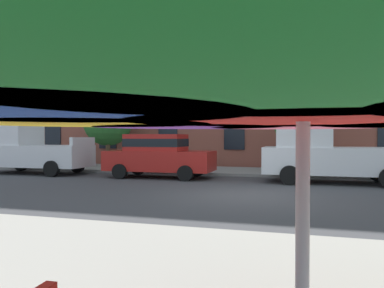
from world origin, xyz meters
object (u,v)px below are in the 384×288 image
at_px(pickup_white_midblock, 329,155).
at_px(street_tree_middle, 299,117).
at_px(pickup_white, 31,151).
at_px(sedan_red, 159,155).
at_px(street_tree_left, 108,115).
at_px(patio_umbrella, 303,72).

xyz_separation_m(pickup_white_midblock, street_tree_middle, (-1.03, 3.05, 1.56)).
height_order(pickup_white, street_tree_middle, street_tree_middle).
bearing_deg(pickup_white_midblock, sedan_red, -180.00).
distance_m(pickup_white, street_tree_left, 4.39).
distance_m(pickup_white, sedan_red, 6.24).
bearing_deg(pickup_white_midblock, street_tree_left, 162.45).
bearing_deg(street_tree_middle, patio_umbrella, -90.01).
bearing_deg(pickup_white_midblock, patio_umbrella, -94.64).
bearing_deg(sedan_red, pickup_white_midblock, 0.00).
bearing_deg(patio_umbrella, pickup_white_midblock, 85.36).
xyz_separation_m(sedan_red, street_tree_left, (-4.12, 3.38, 1.90)).
bearing_deg(pickup_white_midblock, street_tree_middle, 108.64).
xyz_separation_m(pickup_white, street_tree_left, (2.12, 3.38, 1.82)).
xyz_separation_m(street_tree_left, patio_umbrella, (9.67, -16.08, -0.90)).
bearing_deg(sedan_red, pickup_white, 180.00).
xyz_separation_m(sedan_red, street_tree_middle, (5.55, 3.05, 1.64)).
bearing_deg(patio_umbrella, sedan_red, 113.60).
height_order(sedan_red, pickup_white_midblock, pickup_white_midblock).
relative_size(pickup_white, pickup_white_midblock, 1.00).
xyz_separation_m(pickup_white, patio_umbrella, (11.79, -12.70, 0.92)).
xyz_separation_m(street_tree_left, street_tree_middle, (9.67, -0.34, -0.26)).
distance_m(pickup_white_midblock, patio_umbrella, 12.78).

